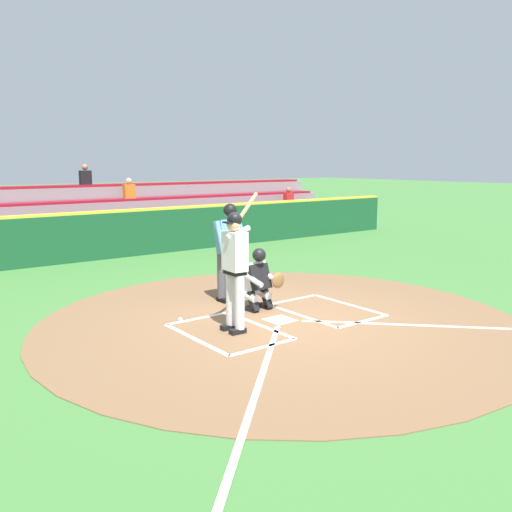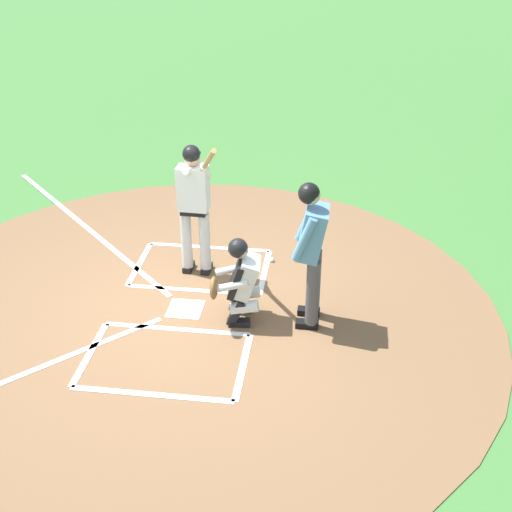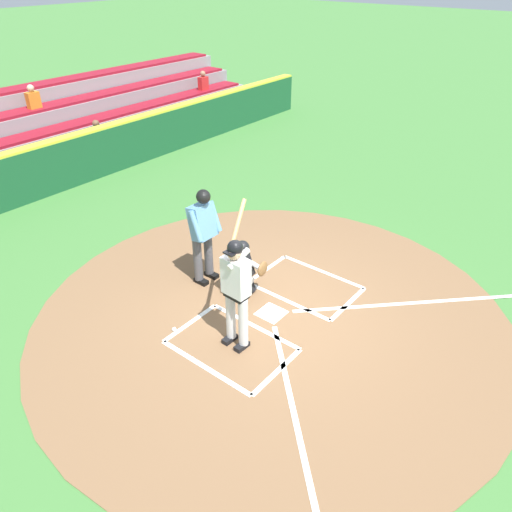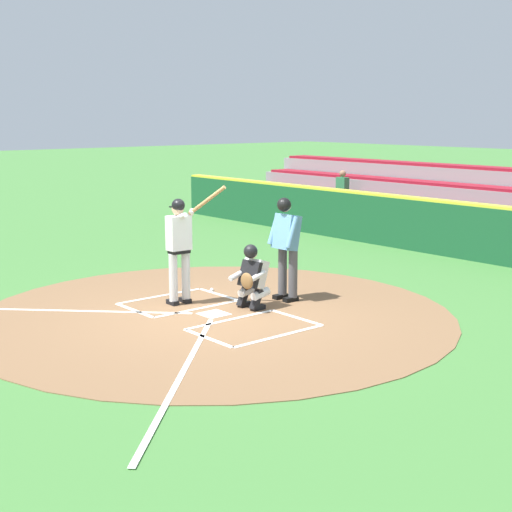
% 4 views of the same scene
% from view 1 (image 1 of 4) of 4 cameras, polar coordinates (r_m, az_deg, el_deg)
% --- Properties ---
extents(ground_plane, '(120.00, 120.00, 0.00)m').
position_cam_1_polar(ground_plane, '(9.17, 2.53, -6.79)').
color(ground_plane, '#427A38').
extents(dirt_circle, '(8.00, 8.00, 0.01)m').
position_cam_1_polar(dirt_circle, '(9.17, 2.53, -6.75)').
color(dirt_circle, brown).
rests_on(dirt_circle, ground).
extents(home_plate_and_chalk, '(7.93, 4.91, 0.01)m').
position_cam_1_polar(home_plate_and_chalk, '(8.54, 6.34, -8.00)').
color(home_plate_and_chalk, white).
rests_on(home_plate_and_chalk, dirt_circle).
extents(batter, '(0.95, 0.68, 2.13)m').
position_cam_1_polar(batter, '(8.34, -2.21, -0.69)').
color(batter, silver).
rests_on(batter, ground).
extents(catcher, '(0.62, 0.61, 1.13)m').
position_cam_1_polar(catcher, '(9.65, 0.32, -2.32)').
color(catcher, black).
rests_on(catcher, ground).
extents(plate_umpire, '(0.58, 0.41, 1.86)m').
position_cam_1_polar(plate_umpire, '(10.20, -2.88, 1.11)').
color(plate_umpire, '#4C4C51').
rests_on(plate_umpire, ground).
extents(baseball, '(0.07, 0.07, 0.07)m').
position_cam_1_polar(baseball, '(9.19, -7.94, -6.59)').
color(baseball, white).
rests_on(baseball, ground).
extents(backstop_wall, '(22.00, 0.36, 1.31)m').
position_cam_1_polar(backstop_wall, '(15.45, -15.51, 2.15)').
color(backstop_wall, '#19512D').
rests_on(backstop_wall, ground).
extents(bleacher_stand, '(20.00, 3.40, 2.55)m').
position_cam_1_polar(bleacher_stand, '(17.96, -18.72, 3.19)').
color(bleacher_stand, gray).
rests_on(bleacher_stand, ground).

